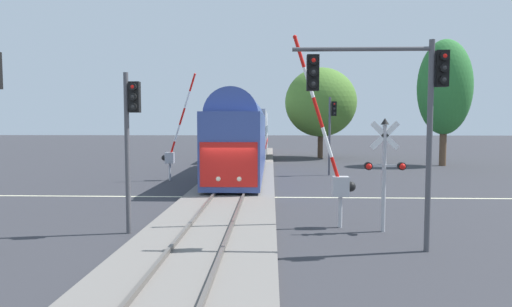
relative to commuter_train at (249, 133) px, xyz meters
name	(u,v)px	position (x,y,z in m)	size (l,w,h in m)	color
ground_plane	(230,197)	(0.00, -18.48, -2.78)	(220.00, 220.00, 0.00)	#333338
road_centre_stripe	(230,197)	(0.00, -18.48, -2.78)	(44.00, 0.20, 0.01)	beige
railway_track	(230,195)	(0.00, -18.48, -2.69)	(4.40, 80.00, 0.32)	slate
commuter_train	(249,133)	(0.00, 0.00, 0.00)	(3.04, 41.51, 5.16)	#384C93
crossing_gate_near	(336,168)	(4.28, -24.66, -0.69)	(2.23, 0.40, 6.68)	#B7B7BC
crossing_signal_mast	(384,163)	(5.80, -25.24, -0.44)	(1.36, 0.44, 3.83)	#B2B2B7
crossing_gate_far	(172,147)	(-4.28, -12.29, -0.66)	(2.27, 0.40, 6.79)	#B7B7BC
traffic_signal_near_right	(393,93)	(5.41, -27.51, 1.71)	(4.31, 0.38, 5.97)	#4C4C51
traffic_signal_far_side	(332,123)	(6.23, -9.16, 0.88)	(0.53, 0.38, 5.46)	#4C4C51
traffic_signal_median	(131,126)	(-2.57, -25.76, 0.78)	(0.53, 0.38, 5.31)	#4C4C51
elm_centre_background	(321,102)	(7.15, 6.12, 3.03)	(7.40, 7.40, 9.39)	#4C3828
maple_right_background	(445,88)	(16.74, -1.85, 3.89)	(4.47, 4.47, 10.74)	brown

